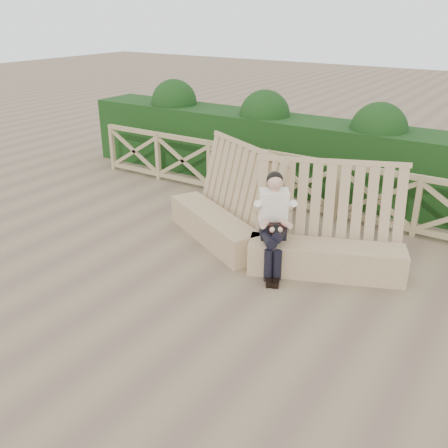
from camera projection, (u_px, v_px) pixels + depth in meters
The scene contains 5 objects.
ground at pixel (193, 287), 7.08m from camera, with size 60.00×60.00×0.00m, color brown.
bench at pixel (269, 231), 7.88m from camera, with size 4.31×1.71×1.62m.
woman at pixel (274, 220), 7.28m from camera, with size 0.72×0.93×1.50m.
guardrail at pixel (301, 184), 9.54m from camera, with size 10.10×0.09×1.10m.
hedge at pixel (327, 159), 10.38m from camera, with size 12.00×1.20×1.50m, color black.
Camera 1 is at (3.72, -4.89, 3.65)m, focal length 40.00 mm.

